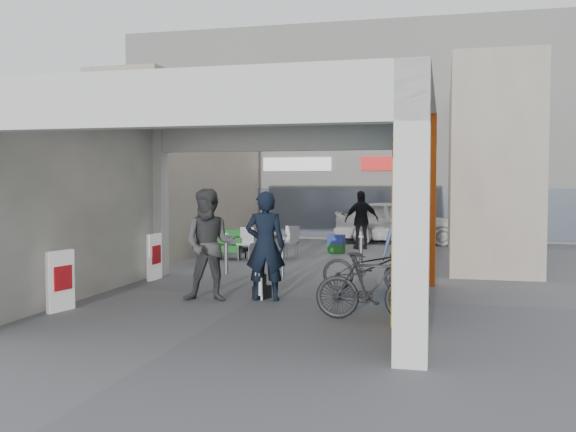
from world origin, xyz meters
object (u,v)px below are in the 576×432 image
(man_crates, at_px, (362,220))
(man_with_dog, at_px, (265,246))
(man_elderly, at_px, (404,244))
(white_van, at_px, (399,221))
(border_collie, at_px, (261,285))
(man_back_turned, at_px, (210,245))
(cafe_set, at_px, (267,248))
(bicycle_front, at_px, (369,267))
(produce_stand, at_px, (225,247))
(bicycle_rear, at_px, (372,287))

(man_crates, bearing_deg, man_with_dog, 65.34)
(man_elderly, xyz_separation_m, white_van, (-0.76, 9.63, -0.12))
(border_collie, xyz_separation_m, man_back_turned, (-0.83, -0.38, 0.75))
(border_collie, distance_m, man_crates, 9.23)
(border_collie, relative_size, man_with_dog, 0.32)
(cafe_set, height_order, border_collie, cafe_set)
(man_back_turned, distance_m, bicycle_front, 3.16)
(produce_stand, bearing_deg, bicycle_rear, -64.09)
(cafe_set, distance_m, produce_stand, 1.18)
(bicycle_rear, bearing_deg, bicycle_front, 7.78)
(man_with_dog, distance_m, man_back_turned, 0.99)
(bicycle_rear, bearing_deg, border_collie, 58.67)
(man_back_turned, height_order, man_elderly, man_back_turned)
(man_back_turned, bearing_deg, cafe_set, 86.82)
(border_collie, height_order, bicycle_front, bicycle_front)
(man_with_dog, xyz_separation_m, man_elderly, (2.34, 1.95, -0.10))
(cafe_set, bearing_deg, border_collie, -75.60)
(produce_stand, xyz_separation_m, man_crates, (3.35, 3.52, 0.60))
(man_elderly, bearing_deg, cafe_set, 143.02)
(man_elderly, bearing_deg, man_crates, 112.17)
(man_with_dog, xyz_separation_m, bicycle_rear, (2.04, -1.24, -0.46))
(bicycle_front, bearing_deg, bicycle_rear, -168.92)
(man_with_dog, height_order, man_crates, man_with_dog)
(produce_stand, distance_m, man_with_dog, 6.43)
(bicycle_rear, bearing_deg, man_crates, 8.25)
(border_collie, bearing_deg, man_elderly, 54.37)
(man_back_turned, distance_m, man_elderly, 3.98)
(cafe_set, height_order, bicycle_rear, bicycle_rear)
(bicycle_front, relative_size, bicycle_rear, 1.05)
(man_with_dog, distance_m, man_crates, 9.29)
(man_elderly, relative_size, man_crates, 0.95)
(produce_stand, relative_size, man_elderly, 0.70)
(border_collie, bearing_deg, man_with_dog, -21.26)
(man_back_turned, xyz_separation_m, white_van, (2.53, 11.86, -0.24))
(cafe_set, height_order, bicycle_front, bicycle_front)
(man_crates, relative_size, bicycle_rear, 1.07)
(man_elderly, distance_m, bicycle_front, 0.95)
(border_collie, distance_m, bicycle_rear, 2.55)
(man_back_turned, bearing_deg, produce_stand, 97.50)
(bicycle_front, height_order, bicycle_rear, bicycle_rear)
(white_van, bearing_deg, border_collie, 168.60)
(border_collie, bearing_deg, white_van, 98.90)
(cafe_set, distance_m, white_van, 6.45)
(produce_stand, height_order, white_van, white_van)
(produce_stand, xyz_separation_m, man_back_turned, (1.84, -6.04, 0.68))
(border_collie, relative_size, man_elderly, 0.36)
(border_collie, xyz_separation_m, white_van, (1.70, 11.48, 0.51))
(produce_stand, relative_size, white_van, 0.28)
(man_with_dog, height_order, white_van, man_with_dog)
(border_collie, height_order, white_van, white_van)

